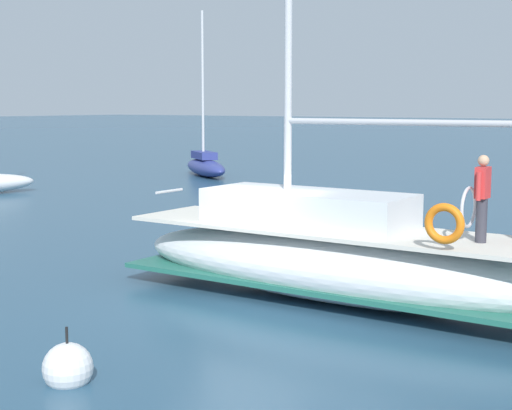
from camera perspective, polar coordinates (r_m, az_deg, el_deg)
The scene contains 4 objects.
ground_plane at distance 15.90m, azimuth -0.95°, elevation -6.98°, with size 400.00×400.00×0.00m, color #284C66.
main_sailboat at distance 15.83m, azimuth 5.75°, elevation -3.72°, with size 2.48×9.61×12.49m.
moored_cutter_right at distance 43.09m, azimuth -3.71°, elevation 2.94°, with size 4.45×5.48×8.96m.
mooring_buoy at distance 11.66m, azimuth -13.56°, elevation -11.46°, with size 0.72×0.72×0.96m.
Camera 1 is at (-12.53, -8.97, 3.94)m, focal length 54.88 mm.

